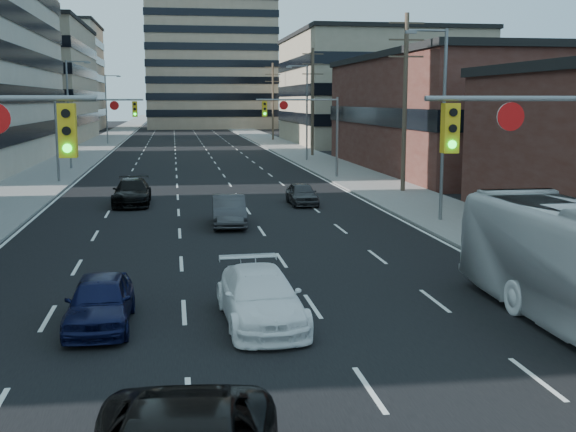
% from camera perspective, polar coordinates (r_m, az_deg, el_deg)
% --- Properties ---
extents(road_surface, '(18.00, 300.00, 0.02)m').
position_cam_1_polar(road_surface, '(137.45, -8.23, 6.64)').
color(road_surface, black).
rests_on(road_surface, ground).
extents(sidewalk_left, '(5.00, 300.00, 0.15)m').
position_cam_1_polar(sidewalk_left, '(137.77, -13.05, 6.53)').
color(sidewalk_left, slate).
rests_on(sidewalk_left, ground).
extents(sidewalk_right, '(5.00, 300.00, 0.15)m').
position_cam_1_polar(sidewalk_right, '(138.10, -3.42, 6.76)').
color(sidewalk_right, slate).
rests_on(sidewalk_right, ground).
extents(office_left_far, '(20.00, 30.00, 16.00)m').
position_cam_1_polar(office_left_far, '(109.58, -20.91, 9.71)').
color(office_left_far, gray).
rests_on(office_left_far, ground).
extents(storefront_right_mid, '(20.00, 30.00, 9.00)m').
position_cam_1_polar(storefront_right_mid, '(62.94, 15.51, 7.66)').
color(storefront_right_mid, '#472119').
rests_on(storefront_right_mid, ground).
extents(office_right_far, '(22.00, 28.00, 14.00)m').
position_cam_1_polar(office_right_far, '(99.07, 6.90, 9.79)').
color(office_right_far, gray).
rests_on(office_right_far, ground).
extents(bg_block_left, '(24.00, 24.00, 20.00)m').
position_cam_1_polar(bg_block_left, '(149.66, -19.33, 10.25)').
color(bg_block_left, '#ADA089').
rests_on(bg_block_left, ground).
extents(bg_block_right, '(22.00, 22.00, 12.00)m').
position_cam_1_polar(bg_block_right, '(141.46, 4.96, 9.20)').
color(bg_block_right, gray).
rests_on(bg_block_right, ground).
extents(signal_far_left, '(6.09, 0.33, 6.00)m').
position_cam_1_polar(signal_far_left, '(52.65, -15.35, 7.22)').
color(signal_far_left, slate).
rests_on(signal_far_left, ground).
extents(signal_far_right, '(6.09, 0.33, 6.00)m').
position_cam_1_polar(signal_far_right, '(53.22, 1.46, 7.56)').
color(signal_far_right, slate).
rests_on(signal_far_right, ground).
extents(utility_pole_block, '(2.20, 0.28, 11.00)m').
position_cam_1_polar(utility_pole_block, '(45.58, 9.22, 9.04)').
color(utility_pole_block, '#4C3D2D').
rests_on(utility_pole_block, ground).
extents(utility_pole_midblock, '(2.20, 0.28, 11.00)m').
position_cam_1_polar(utility_pole_midblock, '(74.68, 1.96, 9.14)').
color(utility_pole_midblock, '#4C3D2D').
rests_on(utility_pole_midblock, ground).
extents(utility_pole_distant, '(2.20, 0.28, 11.00)m').
position_cam_1_polar(utility_pole_distant, '(104.29, -1.21, 9.14)').
color(utility_pole_distant, '#4C3D2D').
rests_on(utility_pole_distant, ground).
extents(streetlight_left_mid, '(2.03, 0.22, 9.00)m').
position_cam_1_polar(streetlight_left_mid, '(62.88, -16.82, 8.10)').
color(streetlight_left_mid, slate).
rests_on(streetlight_left_mid, ground).
extents(streetlight_left_far, '(2.03, 0.22, 9.00)m').
position_cam_1_polar(streetlight_left_far, '(97.68, -14.07, 8.45)').
color(streetlight_left_far, slate).
rests_on(streetlight_left_far, ground).
extents(streetlight_right_near, '(2.03, 0.22, 9.00)m').
position_cam_1_polar(streetlight_right_near, '(34.59, 11.95, 7.76)').
color(streetlight_right_near, slate).
rests_on(streetlight_right_near, ground).
extents(streetlight_right_far, '(2.03, 0.22, 9.00)m').
position_cam_1_polar(streetlight_right_far, '(68.44, 1.37, 8.54)').
color(streetlight_right_far, slate).
rests_on(streetlight_right_far, ground).
extents(white_van, '(2.17, 4.91, 1.40)m').
position_cam_1_polar(white_van, '(18.87, -2.19, -6.43)').
color(white_van, white).
rests_on(white_van, ground).
extents(sedan_blue, '(1.63, 4.00, 1.36)m').
position_cam_1_polar(sedan_blue, '(19.17, -14.63, -6.54)').
color(sedan_blue, black).
rests_on(sedan_blue, ground).
extents(sedan_grey_center, '(1.66, 4.33, 1.41)m').
position_cam_1_polar(sedan_grey_center, '(33.52, -4.69, 0.43)').
color(sedan_grey_center, '#38383A').
rests_on(sedan_grey_center, ground).
extents(sedan_black_far, '(2.04, 4.96, 1.44)m').
position_cam_1_polar(sedan_black_far, '(40.95, -12.22, 1.85)').
color(sedan_black_far, black).
rests_on(sedan_black_far, ground).
extents(sedan_grey_right, '(1.49, 3.64, 1.24)m').
position_cam_1_polar(sedan_grey_right, '(40.12, 1.10, 1.77)').
color(sedan_grey_right, '#38383B').
rests_on(sedan_grey_right, ground).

